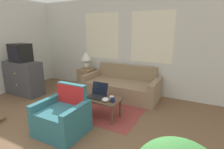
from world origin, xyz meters
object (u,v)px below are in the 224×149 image
Objects in this scene: laptop at (97,94)px; cup_navy at (112,98)px; television at (20,53)px; cup_yellow at (113,100)px; table_lamp at (86,58)px; armchair at (64,118)px; couch at (122,87)px; coffee_table at (100,101)px; snack_bowl at (105,100)px.

laptop is 4.00× the size of cup_navy.
television reaches higher than cup_yellow.
cup_yellow is (1.65, -1.49, -0.49)m from table_lamp.
cup_yellow is at bearing -4.44° from television.
cup_navy is at bearing 56.91° from armchair.
armchair is (-0.18, -2.04, 0.02)m from couch.
coffee_table is 9.17× the size of cup_navy.
armchair is 0.86m from laptop.
cup_yellow is (2.85, -0.22, -0.71)m from television.
armchair is at bearing -130.18° from cup_yellow.
table_lamp is 1.47× the size of laptop.
cup_yellow is at bearing 13.43° from snack_bowl.
snack_bowl is at bearing -78.87° from couch.
television is 2.53m from laptop.
couch is at bearing -6.62° from table_lamp.
cup_navy is at bearing -74.67° from couch.
couch is at bearing 24.64° from television.
laptop is at bearing -47.69° from table_lamp.
coffee_table is at bearing -46.56° from table_lamp.
cup_navy is (2.78, -0.12, -0.71)m from television.
table_lamp is 2.16m from cup_navy.
coffee_table is (2.54, -0.16, -0.80)m from television.
armchair is at bearing -64.04° from table_lamp.
television is (-2.26, 0.92, 0.88)m from armchair.
cup_yellow is (0.59, 0.70, 0.18)m from armchair.
couch reaches higher than cup_yellow.
television is 2.81m from snack_bowl.
snack_bowl is (0.28, -0.15, -0.02)m from laptop.
armchair is at bearing -124.25° from snack_bowl.
table_lamp reaches higher than laptop.
armchair is at bearing -102.24° from laptop.
laptop is (-0.01, -1.22, 0.21)m from couch.
snack_bowl is (-0.14, -0.03, -0.01)m from cup_yellow.
coffee_table is at bearing -3.51° from television.
couch reaches higher than snack_bowl.
armchair is 0.97m from cup_navy.
laptop reaches higher than cup_yellow.
couch is at bearing 89.72° from laptop.
television reaches higher than laptop.
cup_navy is 0.63× the size of snack_bowl.
coffee_table is 9.70× the size of cup_yellow.
television is at bearing 177.64° from laptop.
couch is 21.88× the size of cup_navy.
armchair reaches higher than couch.
couch is 23.15× the size of cup_yellow.
laptop is (0.18, 0.82, 0.20)m from armchair.
table_lamp reaches higher than cup_yellow.
couch is 1.24m from laptop.
coffee_table is at bearing 168.06° from cup_yellow.
cup_navy is 0.15m from snack_bowl.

